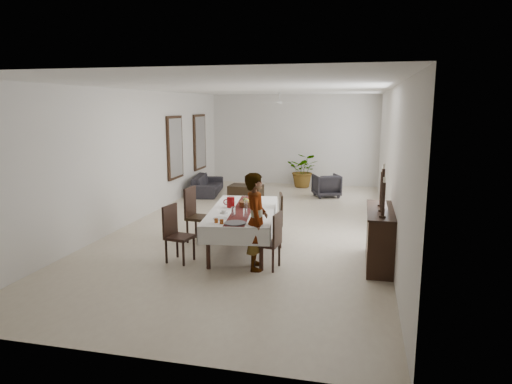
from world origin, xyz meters
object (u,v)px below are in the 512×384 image
Objects in this scene: red_pitcher at (231,202)px; sofa at (207,185)px; sideboard_body at (380,238)px; woman at (256,221)px; dining_table_top at (243,211)px.

sofa is at bearing 113.95° from red_pitcher.
woman is at bearing -161.72° from sideboard_body.
woman reaches higher than red_pitcher.
sideboard_body reaches higher than sofa.
dining_table_top is at bearing -163.88° from sofa.
sideboard_body is at bearing -9.17° from red_pitcher.
red_pitcher is 0.13× the size of sideboard_body.
woman is 2.25m from sideboard_body.
sofa is (-3.12, 6.40, -0.56)m from woman.
red_pitcher is 0.10× the size of sofa.
dining_table_top is 1.17m from woman.
red_pitcher is 0.12× the size of woman.
red_pitcher is 2.97m from sideboard_body.
sofa is (-2.33, 5.24, -0.62)m from red_pitcher.
sideboard_body is (2.10, 0.70, -0.36)m from woman.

